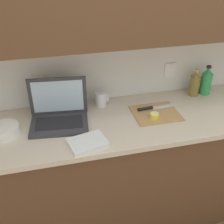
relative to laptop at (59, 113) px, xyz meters
The scene contains 12 objects.
ground_plane 1.22m from the laptop, ahead, with size 12.00×12.00×0.00m, color brown.
wall_back 0.90m from the laptop, 13.05° to the left, with size 5.20×0.38×2.60m.
counter_unit 0.89m from the laptop, ahead, with size 2.43×0.64×0.94m.
laptop is the anchor object (origin of this frame).
cutting_board 0.67m from the laptop, ahead, with size 0.32×0.27×0.01m, color tan.
knife 0.64m from the laptop, ahead, with size 0.28×0.05×0.02m.
lemon_half_cut 0.64m from the laptop, 11.07° to the right, with size 0.06×0.06×0.03m.
bottle_green_soda 1.15m from the laptop, ahead, with size 0.08×0.08×0.23m.
bottle_oil_tall 1.05m from the laptop, ahead, with size 0.08×0.08×0.21m.
measuring_cup 0.34m from the laptop, 24.27° to the left, with size 0.10×0.08×0.11m.
bowl_white 0.35m from the laptop, 168.19° to the right, with size 0.18×0.18×0.06m.
dish_towel 0.33m from the laptop, 64.16° to the right, with size 0.22×0.16×0.02m, color white.
Camera 1 is at (-0.73, -1.52, 1.98)m, focal length 45.00 mm.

